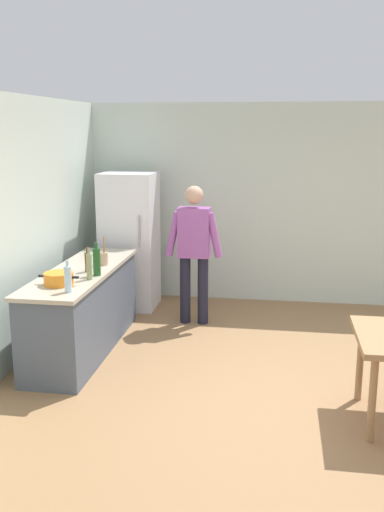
# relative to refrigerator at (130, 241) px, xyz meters

# --- Properties ---
(ground_plane) EXTENTS (14.00, 14.00, 0.00)m
(ground_plane) POSITION_rel_refrigerator_xyz_m (1.90, -2.40, -0.90)
(ground_plane) COLOR #936D47
(wall_back) EXTENTS (6.40, 0.12, 2.70)m
(wall_back) POSITION_rel_refrigerator_xyz_m (1.90, 0.60, 0.45)
(wall_back) COLOR silver
(wall_back) RESTS_ON ground_plane
(kitchen_counter) EXTENTS (0.64, 2.20, 0.90)m
(kitchen_counter) POSITION_rel_refrigerator_xyz_m (-0.10, -1.60, -0.45)
(kitchen_counter) COLOR #4C5666
(kitchen_counter) RESTS_ON ground_plane
(refrigerator) EXTENTS (0.70, 0.67, 1.80)m
(refrigerator) POSITION_rel_refrigerator_xyz_m (0.00, 0.00, 0.00)
(refrigerator) COLOR white
(refrigerator) RESTS_ON ground_plane
(person) EXTENTS (0.70, 0.22, 1.70)m
(person) POSITION_rel_refrigerator_xyz_m (0.95, -0.55, 0.08)
(person) COLOR #1E1E2D
(person) RESTS_ON ground_plane
(cooking_pot) EXTENTS (0.40, 0.28, 0.12)m
(cooking_pot) POSITION_rel_refrigerator_xyz_m (-0.11, -2.21, 0.06)
(cooking_pot) COLOR orange
(cooking_pot) RESTS_ON kitchen_counter
(utensil_jar) EXTENTS (0.11, 0.11, 0.32)m
(utensil_jar) POSITION_rel_refrigerator_xyz_m (0.07, -1.36, 0.08)
(utensil_jar) COLOR tan
(utensil_jar) RESTS_ON kitchen_counter
(bottle_beer_brown) EXTENTS (0.06, 0.06, 0.26)m
(bottle_beer_brown) POSITION_rel_refrigerator_xyz_m (-0.00, -1.67, 0.11)
(bottle_beer_brown) COLOR #5B3314
(bottle_beer_brown) RESTS_ON kitchen_counter
(bottle_vinegar_tall) EXTENTS (0.06, 0.06, 0.32)m
(bottle_vinegar_tall) POSITION_rel_refrigerator_xyz_m (0.12, -1.97, 0.14)
(bottle_vinegar_tall) COLOR gray
(bottle_vinegar_tall) RESTS_ON kitchen_counter
(bottle_water_clear) EXTENTS (0.07, 0.07, 0.30)m
(bottle_water_clear) POSITION_rel_refrigerator_xyz_m (0.07, -2.43, 0.13)
(bottle_water_clear) COLOR silver
(bottle_water_clear) RESTS_ON kitchen_counter
(bottle_wine_green) EXTENTS (0.08, 0.08, 0.34)m
(bottle_wine_green) POSITION_rel_refrigerator_xyz_m (0.14, -1.81, 0.15)
(bottle_wine_green) COLOR #1E5123
(bottle_wine_green) RESTS_ON kitchen_counter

